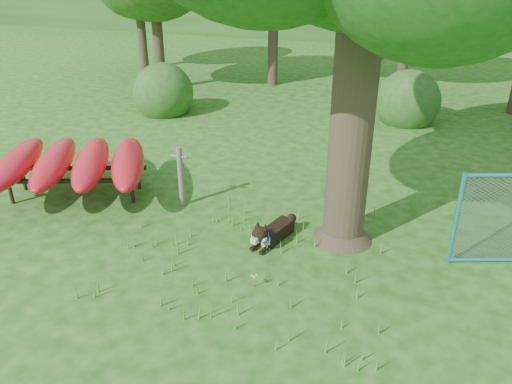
% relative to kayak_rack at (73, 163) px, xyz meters
% --- Properties ---
extents(ground, '(80.00, 80.00, 0.00)m').
position_rel_kayak_rack_xyz_m(ground, '(3.81, -1.79, -0.72)').
color(ground, '#195010').
rests_on(ground, ground).
extents(wooden_post, '(0.32, 0.13, 1.18)m').
position_rel_kayak_rack_xyz_m(wooden_post, '(2.16, 0.36, -0.09)').
color(wooden_post, '#63584A').
rests_on(wooden_post, ground).
extents(kayak_rack, '(3.83, 3.44, 0.94)m').
position_rel_kayak_rack_xyz_m(kayak_rack, '(0.00, 0.00, 0.00)').
color(kayak_rack, black).
rests_on(kayak_rack, ground).
extents(husky_dog, '(0.54, 1.12, 0.52)m').
position_rel_kayak_rack_xyz_m(husky_dog, '(4.21, -0.40, -0.53)').
color(husky_dog, black).
rests_on(husky_dog, ground).
extents(wildflower_clump, '(0.10, 0.09, 0.22)m').
position_rel_kayak_rack_xyz_m(wildflower_clump, '(4.36, -1.67, -0.54)').
color(wildflower_clump, '#509731').
rests_on(wildflower_clump, ground).
extents(shrub_left, '(1.80, 1.80, 1.80)m').
position_rel_kayak_rack_xyz_m(shrub_left, '(-1.19, 5.71, -0.72)').
color(shrub_left, '#22521A').
rests_on(shrub_left, ground).
extents(shrub_mid, '(1.80, 1.80, 1.80)m').
position_rel_kayak_rack_xyz_m(shrub_mid, '(5.81, 7.21, -0.72)').
color(shrub_mid, '#22521A').
rests_on(shrub_mid, ground).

